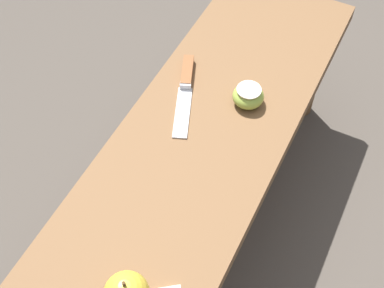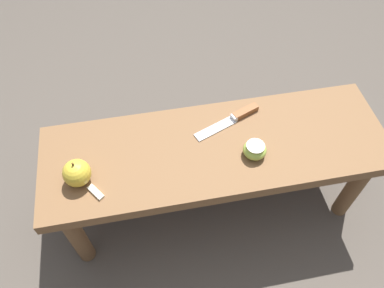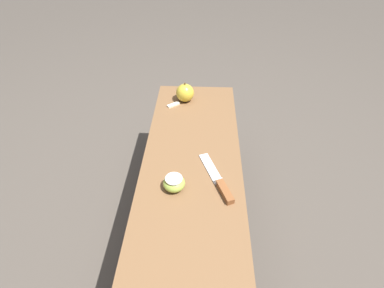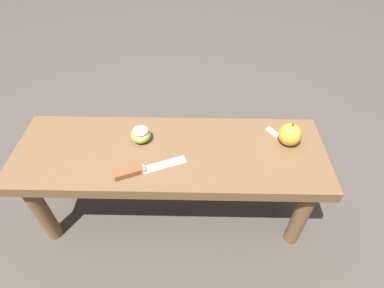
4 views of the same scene
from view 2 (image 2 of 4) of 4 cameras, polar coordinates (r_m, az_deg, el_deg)
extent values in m
plane|color=#4C443D|center=(1.47, 2.97, -9.07)|extent=(8.00, 8.00, 0.00)
cube|color=brown|center=(1.16, 3.72, -0.89)|extent=(1.07, 0.35, 0.04)
cylinder|color=brown|center=(1.52, 20.03, 1.13)|extent=(0.05, 0.05, 0.34)
cylinder|color=brown|center=(1.39, -17.28, -4.59)|extent=(0.05, 0.05, 0.34)
cylinder|color=brown|center=(1.42, 23.45, -6.05)|extent=(0.05, 0.05, 0.34)
cylinder|color=brown|center=(1.28, -17.24, -13.12)|extent=(0.05, 0.05, 0.34)
cube|color=silver|center=(1.18, 3.59, 2.37)|extent=(0.15, 0.08, 0.00)
cube|color=silver|center=(1.21, 6.41, 3.99)|extent=(0.02, 0.03, 0.02)
cube|color=brown|center=(1.23, 8.13, 4.88)|extent=(0.09, 0.06, 0.02)
sphere|color=gold|center=(1.09, -17.14, -4.25)|extent=(0.08, 0.08, 0.08)
cylinder|color=#4C3319|center=(1.06, -17.69, -3.02)|extent=(0.01, 0.01, 0.01)
ellipsoid|color=#9EB747|center=(1.12, 9.53, -0.90)|extent=(0.07, 0.07, 0.04)
cylinder|color=white|center=(1.11, 9.68, -0.27)|extent=(0.05, 0.05, 0.00)
cube|color=white|center=(1.09, -14.46, -7.11)|extent=(0.05, 0.06, 0.01)
camera|label=1|loc=(0.58, -71.90, 20.28)|focal=50.00mm
camera|label=3|loc=(1.17, 50.46, 28.78)|focal=28.00mm
camera|label=4|loc=(1.37, -8.68, 45.66)|focal=28.00mm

